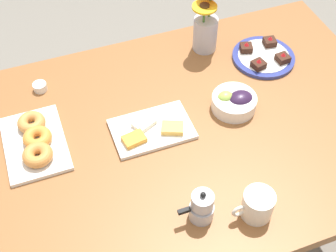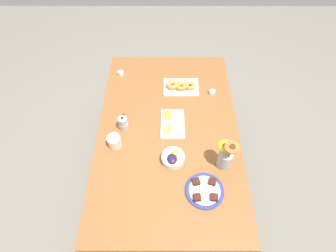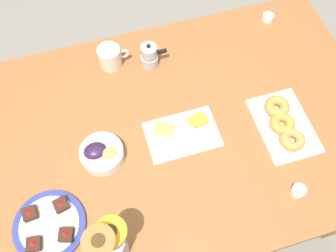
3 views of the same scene
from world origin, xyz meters
name	(u,v)px [view 1 (image 1 of 3)]	position (x,y,z in m)	size (l,w,h in m)	color
ground_plane	(168,240)	(0.00, 0.00, 0.00)	(6.00, 6.00, 0.00)	slate
dining_table	(168,150)	(0.00, 0.00, 0.65)	(1.60, 1.00, 0.74)	brown
coffee_mug	(257,205)	(-0.13, 0.36, 0.79)	(0.12, 0.09, 0.09)	silver
grape_bowl	(234,102)	(-0.25, -0.03, 0.77)	(0.15, 0.15, 0.07)	white
cheese_platter	(152,129)	(0.05, -0.03, 0.75)	(0.26, 0.17, 0.03)	white
croissant_platter	(35,141)	(0.41, -0.10, 0.76)	(0.19, 0.28, 0.05)	white
jam_cup_honey	(40,87)	(0.35, -0.35, 0.76)	(0.05, 0.05, 0.03)	white
dessert_plate	(264,56)	(-0.46, -0.22, 0.75)	(0.23, 0.23, 0.05)	navy
flower_vase	(205,30)	(-0.28, -0.36, 0.83)	(0.12, 0.11, 0.25)	#B2B2BC
moka_pot	(202,207)	(0.02, 0.32, 0.79)	(0.11, 0.07, 0.12)	#B7B7BC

